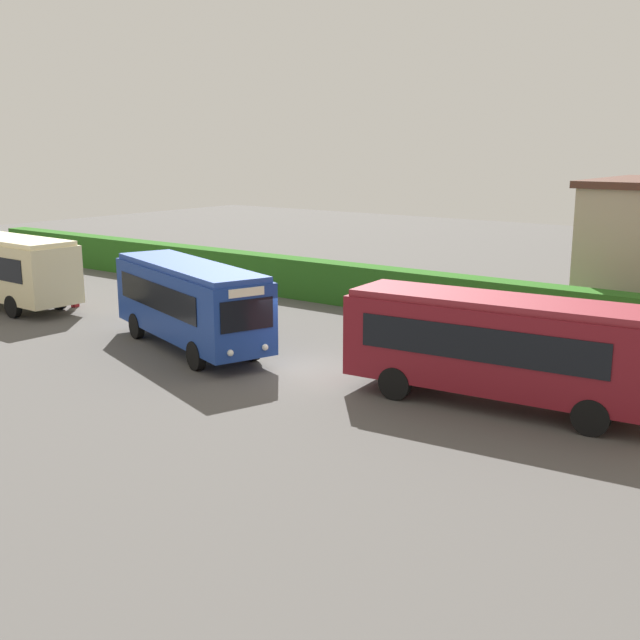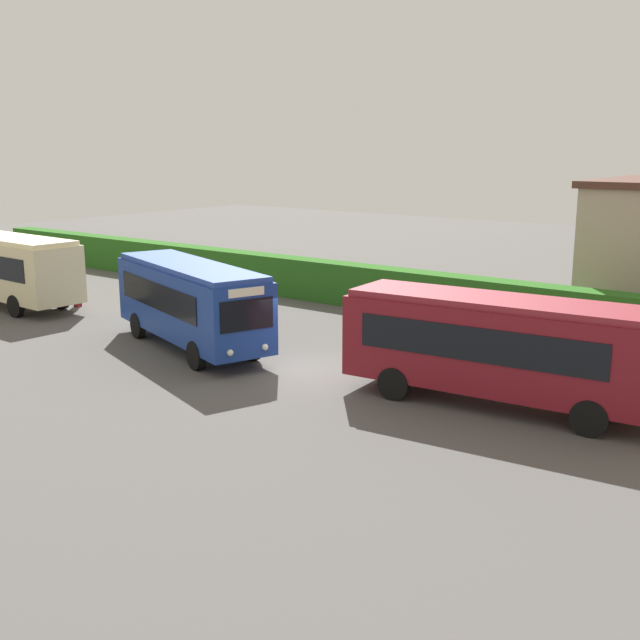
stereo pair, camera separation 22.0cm
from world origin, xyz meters
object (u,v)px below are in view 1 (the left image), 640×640
(person_left, at_px, (74,286))
(traffic_cone, at_px, (153,301))
(bus_blue, at_px, (190,300))
(bus_maroon, at_px, (502,344))

(person_left, height_order, traffic_cone, person_left)
(bus_blue, bearing_deg, traffic_cone, 167.50)
(traffic_cone, bearing_deg, bus_blue, -31.28)
(bus_blue, height_order, bus_maroon, bus_blue)
(person_left, bearing_deg, bus_maroon, 168.06)
(bus_maroon, xyz_separation_m, traffic_cone, (-18.83, 3.36, -1.53))
(bus_blue, distance_m, traffic_cone, 8.24)
(person_left, bearing_deg, traffic_cone, -154.28)
(bus_blue, xyz_separation_m, bus_maroon, (11.91, 0.85, -0.00))
(bus_maroon, relative_size, traffic_cone, 15.70)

